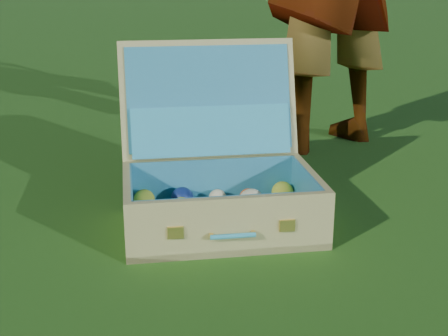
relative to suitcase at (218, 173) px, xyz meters
The scene contains 2 objects.
ground 0.18m from the suitcase, 111.09° to the right, with size 60.00×60.00×0.00m, color #215114.
suitcase is the anchor object (origin of this frame).
Camera 1 is at (0.25, -1.60, 0.72)m, focal length 50.00 mm.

